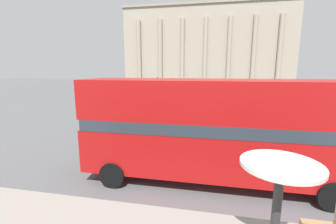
# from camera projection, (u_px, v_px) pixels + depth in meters

# --- Properties ---
(double_decker_bus) EXTENTS (10.72, 2.71, 4.31)m
(double_decker_bus) POSITION_uv_depth(u_px,v_px,m) (214.00, 127.00, 9.09)
(double_decker_bus) COLOR black
(double_decker_bus) RESTS_ON ground_plane
(cafe_dining_table) EXTENTS (0.60, 0.60, 0.73)m
(cafe_dining_table) POSITION_uv_depth(u_px,v_px,m) (279.00, 187.00, 1.74)
(cafe_dining_table) COLOR #2D2D30
(cafe_dining_table) RESTS_ON cafe_floor_slab
(plaza_building_left) EXTENTS (36.60, 14.76, 18.37)m
(plaza_building_left) POSITION_uv_depth(u_px,v_px,m) (206.00, 50.00, 53.32)
(plaza_building_left) COLOR #A39984
(plaza_building_left) RESTS_ON ground_plane
(traffic_light_near) EXTENTS (0.42, 0.24, 3.91)m
(traffic_light_near) POSITION_uv_depth(u_px,v_px,m) (278.00, 108.00, 12.72)
(traffic_light_near) COLOR black
(traffic_light_near) RESTS_ON ground_plane
(traffic_light_mid) EXTENTS (0.42, 0.24, 3.48)m
(traffic_light_mid) POSITION_uv_depth(u_px,v_px,m) (245.00, 100.00, 17.84)
(traffic_light_mid) COLOR black
(traffic_light_mid) RESTS_ON ground_plane
(traffic_light_far) EXTENTS (0.42, 0.24, 3.88)m
(traffic_light_far) POSITION_uv_depth(u_px,v_px,m) (158.00, 90.00, 24.46)
(traffic_light_far) COLOR black
(traffic_light_far) RESTS_ON ground_plane
(car_black) EXTENTS (4.20, 1.93, 1.35)m
(car_black) POSITION_uv_depth(u_px,v_px,m) (263.00, 101.00, 28.87)
(car_black) COLOR black
(car_black) RESTS_ON ground_plane
(car_navy) EXTENTS (4.20, 1.93, 1.35)m
(car_navy) POSITION_uv_depth(u_px,v_px,m) (131.00, 119.00, 18.42)
(car_navy) COLOR black
(car_navy) RESTS_ON ground_plane
(pedestrian_yellow) EXTENTS (0.32, 0.32, 1.64)m
(pedestrian_yellow) POSITION_uv_depth(u_px,v_px,m) (151.00, 106.00, 23.51)
(pedestrian_yellow) COLOR #282B33
(pedestrian_yellow) RESTS_ON ground_plane
(pedestrian_white) EXTENTS (0.32, 0.32, 1.65)m
(pedestrian_white) POSITION_uv_depth(u_px,v_px,m) (251.00, 102.00, 26.60)
(pedestrian_white) COLOR #282B33
(pedestrian_white) RESTS_ON ground_plane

